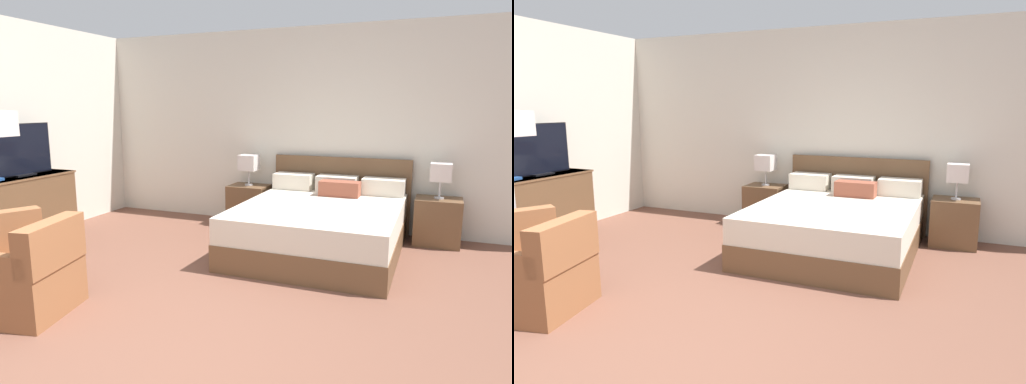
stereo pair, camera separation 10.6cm
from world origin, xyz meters
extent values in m
plane|color=brown|center=(0.00, 0.00, 0.00)|extent=(11.06, 11.06, 0.00)
cube|color=silver|center=(0.00, 3.72, 1.31)|extent=(7.26, 0.06, 2.63)
cube|color=silver|center=(-3.06, 1.54, 1.31)|extent=(0.06, 5.49, 2.63)
cube|color=brown|center=(0.48, 2.58, 0.14)|extent=(1.70, 2.04, 0.28)
cube|color=beige|center=(0.48, 2.58, 0.41)|extent=(1.68, 2.02, 0.27)
cube|color=brown|center=(0.48, 3.62, 0.48)|extent=(1.77, 0.05, 0.97)
cube|color=beige|center=(-0.09, 3.43, 0.65)|extent=(0.50, 0.28, 0.20)
cube|color=beige|center=(0.48, 3.43, 0.65)|extent=(0.50, 0.28, 0.20)
cube|color=beige|center=(1.05, 3.43, 0.65)|extent=(0.50, 0.28, 0.20)
cube|color=brown|center=(0.57, 3.16, 0.64)|extent=(0.48, 0.22, 0.18)
cube|color=brown|center=(-0.72, 3.42, 0.28)|extent=(0.52, 0.42, 0.55)
cube|color=#473120|center=(-0.72, 3.21, 0.33)|extent=(0.44, 0.01, 0.24)
cube|color=brown|center=(1.69, 3.42, 0.28)|extent=(0.52, 0.42, 0.55)
cube|color=#473120|center=(1.69, 3.21, 0.33)|extent=(0.44, 0.01, 0.24)
cylinder|color=#B7B7BC|center=(-0.72, 3.42, 0.56)|extent=(0.11, 0.11, 0.02)
cylinder|color=#B7B7BC|center=(-0.72, 3.42, 0.67)|extent=(0.02, 0.02, 0.19)
cube|color=silver|center=(-0.72, 3.42, 0.87)|extent=(0.23, 0.23, 0.21)
cylinder|color=#B7B7BC|center=(1.69, 3.42, 0.56)|extent=(0.11, 0.11, 0.02)
cylinder|color=#B7B7BC|center=(1.69, 3.42, 0.67)|extent=(0.02, 0.02, 0.19)
cube|color=silver|center=(1.69, 3.42, 0.87)|extent=(0.23, 0.23, 0.21)
cube|color=brown|center=(-2.77, 1.56, 0.41)|extent=(0.46, 1.15, 0.83)
cube|color=brown|center=(-2.77, 1.56, 0.82)|extent=(0.47, 1.18, 0.02)
cube|color=black|center=(-2.77, 1.56, 0.84)|extent=(0.18, 0.26, 0.02)
cube|color=black|center=(-2.77, 1.56, 1.13)|extent=(0.04, 0.83, 0.59)
cube|color=black|center=(-2.75, 1.56, 1.13)|extent=(0.01, 0.80, 0.56)
cube|color=#935B38|center=(-1.78, 0.72, 0.49)|extent=(0.59, 0.37, 0.18)
cube|color=#935B38|center=(-1.30, 0.23, 0.20)|extent=(0.80, 0.80, 0.40)
cube|color=#935B38|center=(-1.04, 0.29, 0.58)|extent=(0.29, 0.70, 0.36)
cube|color=#935B38|center=(-1.36, 0.52, 0.49)|extent=(0.63, 0.21, 0.18)
cylinder|color=#B7B7BC|center=(-2.35, 0.88, 0.01)|extent=(0.28, 0.28, 0.02)
cylinder|color=#B7B7BC|center=(-2.35, 0.88, 0.68)|extent=(0.03, 0.03, 1.30)
camera|label=1|loc=(1.67, -2.22, 1.62)|focal=32.00mm
camera|label=2|loc=(1.77, -2.18, 1.62)|focal=32.00mm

